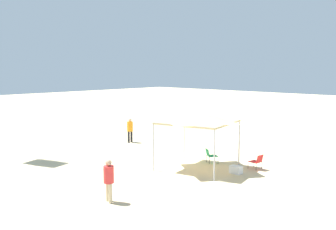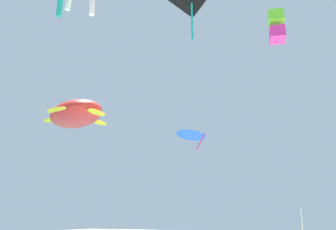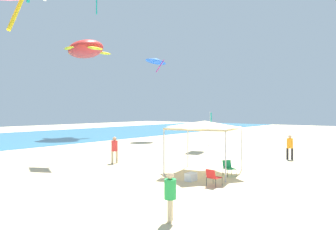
{
  "view_description": "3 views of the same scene",
  "coord_description": "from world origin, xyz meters",
  "px_view_note": "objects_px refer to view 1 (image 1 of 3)",
  "views": [
    {
      "loc": [
        -15.31,
        16.1,
        5.4
      ],
      "look_at": [
        -1.25,
        1.27,
        2.84
      ],
      "focal_mm": 40.46,
      "sensor_mm": 36.0,
      "label": 1
    },
    {
      "loc": [
        -17.28,
        5.28,
        2.84
      ],
      "look_at": [
        -0.28,
        12.96,
        7.79
      ],
      "focal_mm": 40.9,
      "sensor_mm": 36.0,
      "label": 2
    },
    {
      "loc": [
        -18.34,
        -9.08,
        3.54
      ],
      "look_at": [
        -3.17,
        2.72,
        3.24
      ],
      "focal_mm": 34.92,
      "sensor_mm": 36.0,
      "label": 3
    }
  ],
  "objects_px": {
    "canopy_tent": "(198,119)",
    "folding_chair_right_of_tent": "(257,161)",
    "cooler_box": "(236,170)",
    "person_by_tent": "(130,128)",
    "person_kite_handler": "(109,177)",
    "folding_chair_facing_ocean": "(210,155)"
  },
  "relations": [
    {
      "from": "canopy_tent",
      "to": "folding_chair_right_of_tent",
      "type": "distance_m",
      "value": 3.88
    },
    {
      "from": "canopy_tent",
      "to": "cooler_box",
      "type": "bearing_deg",
      "value": -166.32
    },
    {
      "from": "person_by_tent",
      "to": "canopy_tent",
      "type": "bearing_deg",
      "value": 65.39
    },
    {
      "from": "person_kite_handler",
      "to": "folding_chair_facing_ocean",
      "type": "bearing_deg",
      "value": 114.92
    },
    {
      "from": "folding_chair_right_of_tent",
      "to": "person_by_tent",
      "type": "bearing_deg",
      "value": -85.37
    },
    {
      "from": "canopy_tent",
      "to": "person_kite_handler",
      "type": "distance_m",
      "value": 6.78
    },
    {
      "from": "folding_chair_right_of_tent",
      "to": "cooler_box",
      "type": "height_order",
      "value": "folding_chair_right_of_tent"
    },
    {
      "from": "person_kite_handler",
      "to": "person_by_tent",
      "type": "bearing_deg",
      "value": 153.68
    },
    {
      "from": "person_kite_handler",
      "to": "person_by_tent",
      "type": "relative_size",
      "value": 0.99
    },
    {
      "from": "cooler_box",
      "to": "person_kite_handler",
      "type": "bearing_deg",
      "value": 78.74
    },
    {
      "from": "cooler_box",
      "to": "person_by_tent",
      "type": "relative_size",
      "value": 0.35
    },
    {
      "from": "cooler_box",
      "to": "person_by_tent",
      "type": "bearing_deg",
      "value": -9.23
    },
    {
      "from": "folding_chair_right_of_tent",
      "to": "person_by_tent",
      "type": "distance_m",
      "value": 10.56
    },
    {
      "from": "folding_chair_right_of_tent",
      "to": "folding_chair_facing_ocean",
      "type": "distance_m",
      "value": 2.73
    },
    {
      "from": "cooler_box",
      "to": "person_kite_handler",
      "type": "xyz_separation_m",
      "value": [
        1.4,
        7.05,
        0.83
      ]
    },
    {
      "from": "canopy_tent",
      "to": "cooler_box",
      "type": "relative_size",
      "value": 6.76
    },
    {
      "from": "cooler_box",
      "to": "person_kite_handler",
      "type": "distance_m",
      "value": 7.24
    },
    {
      "from": "folding_chair_right_of_tent",
      "to": "person_by_tent",
      "type": "height_order",
      "value": "person_by_tent"
    },
    {
      "from": "folding_chair_facing_ocean",
      "to": "cooler_box",
      "type": "height_order",
      "value": "folding_chair_facing_ocean"
    },
    {
      "from": "person_kite_handler",
      "to": "folding_chair_right_of_tent",
      "type": "bearing_deg",
      "value": 96.73
    },
    {
      "from": "folding_chair_facing_ocean",
      "to": "person_by_tent",
      "type": "xyz_separation_m",
      "value": [
        7.88,
        -0.77,
        0.57
      ]
    },
    {
      "from": "folding_chair_facing_ocean",
      "to": "cooler_box",
      "type": "bearing_deg",
      "value": -166.73
    }
  ]
}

